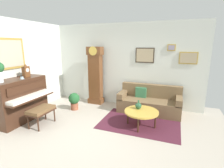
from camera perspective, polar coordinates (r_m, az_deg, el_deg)
The scene contains 13 objects.
ground_plane at distance 4.26m, azimuth -6.64°, elevation -17.22°, with size 6.40×6.00×0.10m, color #B2A899.
wall_left at distance 5.45m, azimuth -32.17°, elevation 3.95°, with size 0.13×4.90×2.80m.
wall_back at distance 5.93m, azimuth 3.91°, elevation 6.48°, with size 5.30×0.13×2.80m.
area_rug at distance 4.83m, azimuth 9.32°, elevation -12.68°, with size 2.10×1.50×0.01m, color #4C1E2D.
piano at distance 5.36m, azimuth -28.38°, elevation -4.62°, with size 0.87×1.44×1.19m.
piano_bench at distance 4.85m, azimuth -22.75°, elevation -8.29°, with size 0.42×0.70×0.48m.
grandfather_clock at distance 6.05m, azimuth -5.57°, elevation 2.37°, with size 0.52×0.34×2.03m.
couch at distance 5.52m, azimuth 12.44°, elevation -5.97°, with size 1.90×0.80×0.84m.
coffee_table at distance 4.51m, azimuth 9.88°, elevation -9.28°, with size 0.88×0.88×0.42m.
mantel_clock at distance 5.38m, azimuth -26.98°, elevation 3.94°, with size 0.13×0.18×0.38m.
teacup at distance 5.14m, azimuth -28.04°, elevation 1.78°, with size 0.12×0.12×0.06m.
green_jug at distance 4.59m, azimuth 8.87°, elevation -7.25°, with size 0.17×0.17×0.24m.
potted_plant at distance 5.69m, azimuth -12.60°, elevation -5.30°, with size 0.36×0.36×0.56m.
Camera 1 is at (1.74, -3.23, 2.10)m, focal length 27.16 mm.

